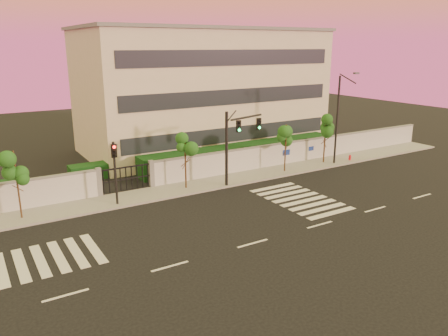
{
  "coord_description": "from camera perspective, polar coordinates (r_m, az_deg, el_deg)",
  "views": [
    {
      "loc": [
        -12.87,
        -18.03,
        10.57
      ],
      "look_at": [
        1.81,
        6.0,
        2.64
      ],
      "focal_mm": 35.0,
      "sensor_mm": 36.0,
      "label": 1
    }
  ],
  "objects": [
    {
      "name": "sidewalk",
      "position": [
        33.01,
        -6.77,
        -2.91
      ],
      "size": [
        60.0,
        3.0,
        0.15
      ],
      "primitive_type": "cube",
      "color": "gray",
      "rests_on": "ground"
    },
    {
      "name": "traffic_signal_secondary",
      "position": [
        29.92,
        -14.07,
        0.27
      ],
      "size": [
        0.35,
        0.34,
        4.46
      ],
      "rotation": [
        0.0,
        0.0,
        -0.14
      ],
      "color": "black",
      "rests_on": "ground"
    },
    {
      "name": "institutional_building",
      "position": [
        45.82,
        -2.79,
        10.19
      ],
      "size": [
        24.4,
        12.4,
        12.25
      ],
      "color": "beige",
      "rests_on": "ground"
    },
    {
      "name": "street_tree_e",
      "position": [
        37.21,
        8.09,
        3.99
      ],
      "size": [
        1.45,
        1.15,
        4.2
      ],
      "color": "#382314",
      "rests_on": "ground"
    },
    {
      "name": "hedge_row",
      "position": [
        36.96,
        -7.94,
        0.28
      ],
      "size": [
        41.0,
        4.25,
        1.8
      ],
      "color": "black",
      "rests_on": "ground"
    },
    {
      "name": "ground",
      "position": [
        24.55,
        3.76,
        -9.81
      ],
      "size": [
        120.0,
        120.0,
        0.0
      ],
      "primitive_type": "plane",
      "color": "black",
      "rests_on": "ground"
    },
    {
      "name": "street_tree_d",
      "position": [
        32.53,
        -5.08,
        2.35
      ],
      "size": [
        1.54,
        1.22,
        4.17
      ],
      "color": "#382314",
      "rests_on": "ground"
    },
    {
      "name": "traffic_signal_main",
      "position": [
        33.22,
        1.43,
        3.79
      ],
      "size": [
        3.64,
        1.17,
        5.85
      ],
      "rotation": [
        0.0,
        0.0,
        0.29
      ],
      "color": "black",
      "rests_on": "ground"
    },
    {
      "name": "street_tree_f",
      "position": [
        40.75,
        13.13,
        5.22
      ],
      "size": [
        1.62,
        1.29,
        4.64
      ],
      "color": "#382314",
      "rests_on": "ground"
    },
    {
      "name": "road_markings",
      "position": [
        26.72,
        -3.73,
        -7.58
      ],
      "size": [
        57.0,
        7.62,
        0.02
      ],
      "color": "silver",
      "rests_on": "ground"
    },
    {
      "name": "street_tree_c",
      "position": [
        29.43,
        -25.55,
        -0.17
      ],
      "size": [
        1.31,
        1.04,
        4.47
      ],
      "color": "#382314",
      "rests_on": "ground"
    },
    {
      "name": "streetlight_east",
      "position": [
        40.34,
        14.76,
        6.62
      ],
      "size": [
        0.5,
        2.02,
        8.4
      ],
      "color": "black",
      "rests_on": "ground"
    },
    {
      "name": "fire_hydrant",
      "position": [
        42.73,
        16.12,
        1.24
      ],
      "size": [
        0.26,
        0.25,
        0.66
      ],
      "rotation": [
        0.0,
        0.0,
        -0.22
      ],
      "color": "red",
      "rests_on": "ground"
    },
    {
      "name": "perimeter_wall",
      "position": [
        34.07,
        -7.73,
        -0.6
      ],
      "size": [
        60.0,
        0.36,
        2.2
      ],
      "color": "#B7B9BF",
      "rests_on": "ground"
    }
  ]
}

